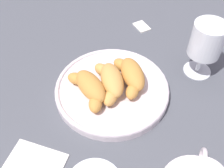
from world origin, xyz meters
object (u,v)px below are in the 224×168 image
Objects in this scene: pastry_plate at (112,89)px; sugar_packet at (142,26)px; juice_glass_right at (206,42)px; croissant_small at (111,81)px; croissant_extra at (89,87)px; croissant_large at (131,75)px.

pastry_plate reaches higher than sugar_packet.
croissant_small is at bearing 69.88° from juice_glass_right.
pastry_plate is at bearing -106.48° from croissant_extra.
juice_glass_right is (-0.06, -0.17, 0.05)m from croissant_large.
croissant_extra reaches higher than sugar_packet.
croissant_extra is (0.03, 0.10, 0.00)m from croissant_large.
croissant_large reaches higher than sugar_packet.
croissant_extra is 0.28m from juice_glass_right.
croissant_large and croissant_small have the same top height.
croissant_large is 0.05m from croissant_small.
croissant_large is at bearing -106.71° from pastry_plate.
sugar_packet is at bearing -65.16° from croissant_extra.
croissant_extra is (0.01, 0.05, 0.00)m from croissant_small.
juice_glass_right reaches higher than croissant_large.
croissant_small is (0.00, 0.00, 0.03)m from pastry_plate.
juice_glass_right is (-0.09, -0.26, 0.05)m from croissant_extra.
pastry_plate is 2.08× the size of croissant_large.
croissant_large is at bearing -106.59° from croissant_extra.
croissant_extra is at bearing 73.41° from croissant_large.
sugar_packet is at bearing -57.62° from pastry_plate.
juice_glass_right is 2.80× the size of sugar_packet.
croissant_extra is 0.31m from sugar_packet.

